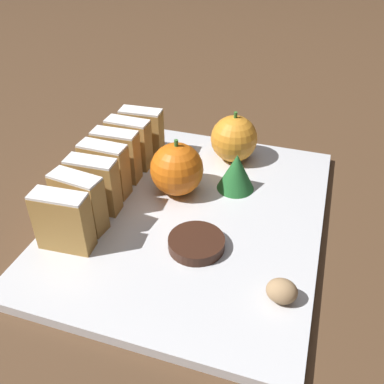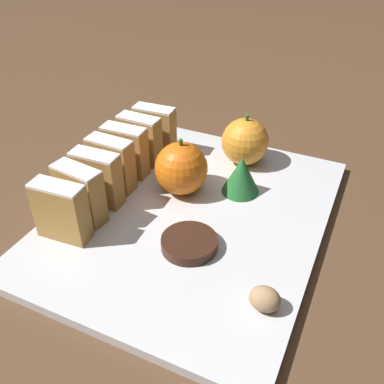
{
  "view_description": "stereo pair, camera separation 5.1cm",
  "coord_description": "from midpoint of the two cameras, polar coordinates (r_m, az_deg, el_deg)",
  "views": [
    {
      "loc": [
        0.13,
        -0.39,
        0.34
      ],
      "look_at": [
        0.0,
        0.0,
        0.04
      ],
      "focal_mm": 40.0,
      "sensor_mm": 36.0,
      "label": 1
    },
    {
      "loc": [
        0.17,
        -0.37,
        0.34
      ],
      "look_at": [
        0.0,
        0.0,
        0.04
      ],
      "focal_mm": 40.0,
      "sensor_mm": 36.0,
      "label": 2
    }
  ],
  "objects": [
    {
      "name": "ground_plane",
      "position": [
        0.53,
        2.73,
        -3.75
      ],
      "size": [
        6.0,
        6.0,
        0.0
      ],
      "primitive_type": "plane",
      "color": "#513823"
    },
    {
      "name": "serving_platter",
      "position": [
        0.53,
        2.75,
        -3.25
      ],
      "size": [
        0.31,
        0.39,
        0.01
      ],
      "color": "silver",
      "rests_on": "ground_plane"
    },
    {
      "name": "stollen_slice_front",
      "position": [
        0.49,
        -14.25,
        -2.62
      ],
      "size": [
        0.06,
        0.03,
        0.07
      ],
      "color": "#B28442",
      "rests_on": "serving_platter"
    },
    {
      "name": "stollen_slice_second",
      "position": [
        0.51,
        -12.0,
        -0.35
      ],
      "size": [
        0.06,
        0.03,
        0.07
      ],
      "color": "#B28442",
      "rests_on": "serving_platter"
    },
    {
      "name": "stollen_slice_third",
      "position": [
        0.53,
        -9.88,
        1.71
      ],
      "size": [
        0.06,
        0.03,
        0.07
      ],
      "color": "#B28442",
      "rests_on": "serving_platter"
    },
    {
      "name": "stollen_slice_fourth",
      "position": [
        0.56,
        -8.17,
        3.66
      ],
      "size": [
        0.06,
        0.03,
        0.07
      ],
      "color": "#B28442",
      "rests_on": "serving_platter"
    },
    {
      "name": "stollen_slice_fifth",
      "position": [
        0.58,
        -6.42,
        5.37
      ],
      "size": [
        0.06,
        0.03,
        0.07
      ],
      "color": "#B28442",
      "rests_on": "serving_platter"
    },
    {
      "name": "stollen_slice_sixth",
      "position": [
        0.61,
        -4.59,
        6.89
      ],
      "size": [
        0.06,
        0.03,
        0.07
      ],
      "color": "#B28442",
      "rests_on": "serving_platter"
    },
    {
      "name": "stollen_slice_back",
      "position": [
        0.63,
        -2.69,
        8.23
      ],
      "size": [
        0.06,
        0.03,
        0.07
      ],
      "color": "#B28442",
      "rests_on": "serving_platter"
    },
    {
      "name": "orange_near",
      "position": [
        0.54,
        1.22,
        3.09
      ],
      "size": [
        0.07,
        0.07,
        0.08
      ],
      "color": "orange",
      "rests_on": "serving_platter"
    },
    {
      "name": "orange_far",
      "position": [
        0.61,
        9.47,
        6.58
      ],
      "size": [
        0.07,
        0.07,
        0.07
      ],
      "color": "orange",
      "rests_on": "serving_platter"
    },
    {
      "name": "walnut",
      "position": [
        0.42,
        13.21,
        -13.87
      ],
      "size": [
        0.03,
        0.02,
        0.02
      ],
      "color": "tan",
      "rests_on": "serving_platter"
    },
    {
      "name": "chocolate_cookie",
      "position": [
        0.47,
        2.73,
        -6.95
      ],
      "size": [
        0.06,
        0.06,
        0.01
      ],
      "color": "#381E14",
      "rests_on": "serving_platter"
    },
    {
      "name": "evergreen_sprig",
      "position": [
        0.55,
        9.23,
        2.15
      ],
      "size": [
        0.05,
        0.05,
        0.05
      ],
      "color": "#23662D",
      "rests_on": "serving_platter"
    }
  ]
}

